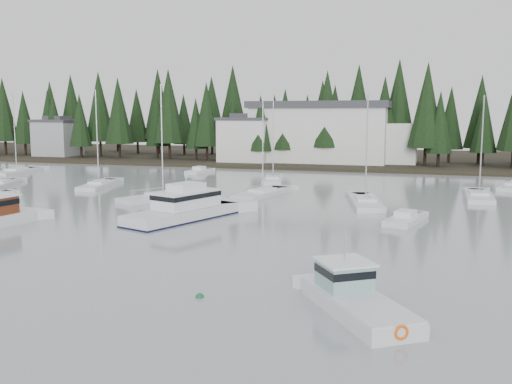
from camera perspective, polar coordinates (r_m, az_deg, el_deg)
ground at (r=26.73m, az=-18.78°, el=-12.70°), size 260.00×260.00×0.00m
far_shore_land at (r=118.37m, az=10.10°, el=3.27°), size 240.00×54.00×1.00m
conifer_treeline at (r=107.51m, az=9.34°, el=2.83°), size 200.00×22.00×20.00m
house_west at (r=104.53m, az=-1.02°, el=5.35°), size 9.54×7.42×8.75m
house_far_west at (r=125.99m, az=-19.22°, el=5.23°), size 8.48×7.42×8.25m
harbor_inn at (r=104.02m, az=7.50°, el=5.89°), size 29.50×11.50×10.90m
cabin_cruiser_center at (r=50.23m, az=-7.25°, el=-1.91°), size 7.12×11.95×4.91m
lobster_boat_teal at (r=27.52m, az=9.81°, el=-10.69°), size 6.40×7.66×4.17m
sailboat_0 at (r=64.69m, az=0.67°, el=-0.28°), size 4.62×10.11×11.98m
sailboat_1 at (r=77.62m, az=1.71°, el=1.09°), size 4.38×9.17×11.66m
sailboat_3 at (r=62.70m, az=-9.26°, el=-0.63°), size 7.33×10.50×12.86m
sailboat_5 at (r=59.33m, az=10.87°, el=-1.16°), size 5.11×11.22×11.67m
sailboat_6 at (r=75.07m, az=-15.43°, el=0.58°), size 4.77×10.17×12.74m
sailboat_8 at (r=96.68m, az=-22.79°, el=1.81°), size 4.12×10.25×12.94m
sailboat_10 at (r=66.95m, az=21.39°, el=-0.54°), size 2.74×9.64×11.72m
runabout_1 at (r=50.27m, az=14.70°, el=-2.80°), size 3.55×6.35×1.42m
runabout_3 at (r=89.67m, az=-5.69°, el=2.00°), size 2.76×5.78×1.42m
mooring_buoy_green at (r=29.36m, az=-5.65°, el=-10.44°), size 0.43×0.43×0.43m
mooring_buoy_dark at (r=27.94m, az=11.25°, el=-11.52°), size 0.38×0.38×0.38m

